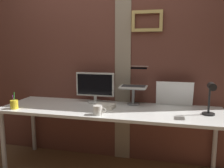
{
  "coord_description": "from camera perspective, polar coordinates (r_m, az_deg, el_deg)",
  "views": [
    {
      "loc": [
        0.72,
        -2.34,
        1.37
      ],
      "look_at": [
        0.13,
        0.09,
        0.97
      ],
      "focal_mm": 37.05,
      "sensor_mm": 36.0,
      "label": 1
    }
  ],
  "objects": [
    {
      "name": "brick_wall_back",
      "position": [
        2.84,
        -1.05,
        5.84
      ],
      "size": [
        3.33,
        0.16,
        2.42
      ],
      "color": "brown",
      "rests_on": "ground_plane"
    },
    {
      "name": "pen_cup",
      "position": [
        2.68,
        -22.99,
        -4.67
      ],
      "size": [
        0.08,
        0.08,
        0.18
      ],
      "color": "yellow",
      "rests_on": "desk"
    },
    {
      "name": "laptop_stand",
      "position": [
        2.64,
        5.26,
        -2.2
      ],
      "size": [
        0.28,
        0.22,
        0.2
      ],
      "color": "gray",
      "rests_on": "desk"
    },
    {
      "name": "paper_clutter_stack",
      "position": [
        2.5,
        -1.74,
        -5.44
      ],
      "size": [
        0.22,
        0.17,
        0.05
      ],
      "primitive_type": "cube",
      "rotation": [
        0.0,
        0.0,
        -0.14
      ],
      "color": "silver",
      "rests_on": "desk"
    },
    {
      "name": "desk",
      "position": [
        2.51,
        -0.54,
        -7.33
      ],
      "size": [
        2.38,
        0.71,
        0.72
      ],
      "color": "white",
      "rests_on": "ground_plane"
    },
    {
      "name": "whiteboard_panel",
      "position": [
        2.66,
        15.13,
        -2.36
      ],
      "size": [
        0.4,
        0.09,
        0.28
      ],
      "primitive_type": "cube",
      "rotation": [
        0.27,
        0.0,
        0.0
      ],
      "color": "white",
      "rests_on": "desk"
    },
    {
      "name": "desk_lamp",
      "position": [
        2.36,
        23.15,
        -2.61
      ],
      "size": [
        0.12,
        0.2,
        0.33
      ],
      "color": "black",
      "rests_on": "desk"
    },
    {
      "name": "coffee_mug",
      "position": [
        2.26,
        -3.49,
        -6.45
      ],
      "size": [
        0.13,
        0.09,
        0.09
      ],
      "color": "silver",
      "rests_on": "desk"
    },
    {
      "name": "laptop",
      "position": [
        2.69,
        5.51,
        0.72
      ],
      "size": [
        0.31,
        0.28,
        0.24
      ],
      "color": "silver",
      "rests_on": "laptop_stand"
    },
    {
      "name": "monitor",
      "position": [
        2.73,
        -4.2,
        -0.45
      ],
      "size": [
        0.46,
        0.18,
        0.36
      ],
      "color": "silver",
      "rests_on": "desk"
    }
  ]
}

